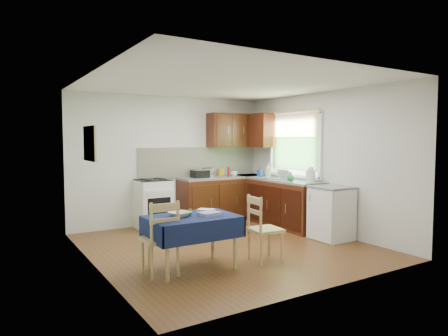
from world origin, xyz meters
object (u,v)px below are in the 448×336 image
chair_far (161,236)px  chair_near (262,226)px  sandwich_press (200,173)px  dining_table (192,224)px  kettle (311,175)px  dish_rack (284,178)px  toaster (207,173)px

chair_far → chair_near: (1.40, -0.16, -0.01)m
chair_far → sandwich_press: bearing=-124.4°
dining_table → sandwich_press: 2.96m
sandwich_press → dining_table: bearing=-129.4°
chair_near → kettle: kettle is taller
chair_far → dish_rack: (3.14, 1.46, 0.43)m
sandwich_press → kettle: size_ratio=1.12×
kettle → dining_table: bearing=-165.8°
chair_far → chair_near: bearing=175.6°
chair_near → toaster: 2.83m
sandwich_press → kettle: kettle is taller
chair_far → chair_near: 1.41m
dining_table → chair_near: (0.96, -0.21, -0.10)m
chair_near → toaster: bearing=-7.7°
toaster → dish_rack: (1.09, -1.09, -0.07)m
chair_near → dish_rack: 2.42m
dish_rack → chair_far: bearing=-162.2°
chair_far → kettle: size_ratio=3.28×
chair_near → dish_rack: dish_rack is taller
chair_far → chair_near: chair_far is taller
chair_near → sandwich_press: (0.51, 2.75, 0.51)m
sandwich_press → dish_rack: bearing=-51.8°
dining_table → kettle: 2.81m
chair_far → dish_rack: dish_rack is taller
chair_near → sandwich_press: 2.84m
chair_far → sandwich_press: size_ratio=2.94×
chair_far → dish_rack: size_ratio=2.36×
kettle → toaster: bearing=120.8°
chair_far → toaster: toaster is taller
toaster → chair_far: bearing=-107.8°
dining_table → dish_rack: (2.70, 1.41, 0.35)m
dining_table → dish_rack: dish_rack is taller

